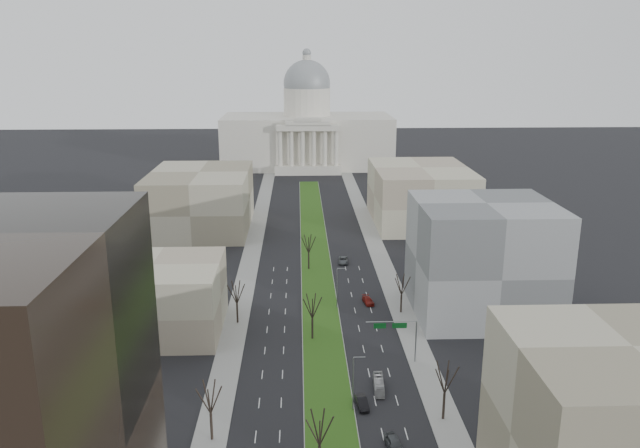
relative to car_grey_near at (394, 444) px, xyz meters
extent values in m
plane|color=black|center=(-8.67, 75.00, -0.83)|extent=(600.00, 600.00, 0.00)
cube|color=#999993|center=(-8.67, 74.00, -0.76)|extent=(8.00, 222.00, 0.15)
cube|color=#255115|center=(-8.67, 74.00, -0.66)|extent=(7.70, 221.70, 0.06)
cube|color=gray|center=(-26.17, 50.00, -0.76)|extent=(5.00, 330.00, 0.15)
cube|color=gray|center=(8.83, 50.00, -0.76)|extent=(5.00, 330.00, 0.15)
cube|color=beige|center=(-8.67, 225.00, 11.17)|extent=(80.00, 40.00, 24.00)
cube|color=beige|center=(-8.67, 202.00, 1.17)|extent=(30.00, 6.00, 4.00)
cube|color=beige|center=(-8.67, 202.00, 20.17)|extent=(28.00, 5.00, 2.50)
cube|color=beige|center=(-8.67, 202.00, 22.17)|extent=(20.00, 5.00, 1.80)
cube|color=beige|center=(-8.67, 202.00, 23.77)|extent=(12.00, 5.00, 1.60)
cylinder|color=beige|center=(-8.67, 225.00, 29.17)|extent=(22.00, 22.00, 14.00)
sphere|color=gray|center=(-8.67, 225.00, 38.17)|extent=(22.00, 22.00, 22.00)
cylinder|color=beige|center=(-8.67, 225.00, 49.17)|extent=(4.00, 4.00, 4.00)
sphere|color=gray|center=(-8.67, 225.00, 52.17)|extent=(4.00, 4.00, 4.00)
cylinder|color=beige|center=(-21.17, 202.00, 11.17)|extent=(2.00, 2.00, 16.00)
cylinder|color=beige|center=(-16.17, 202.00, 11.17)|extent=(2.00, 2.00, 16.00)
cylinder|color=beige|center=(-11.17, 202.00, 11.17)|extent=(2.00, 2.00, 16.00)
cylinder|color=beige|center=(-6.17, 202.00, 11.17)|extent=(2.00, 2.00, 16.00)
cylinder|color=beige|center=(-1.17, 202.00, 11.17)|extent=(2.00, 2.00, 16.00)
cylinder|color=beige|center=(3.83, 202.00, 11.17)|extent=(2.00, 2.00, 16.00)
cube|color=tan|center=(-41.67, 40.00, 6.17)|extent=(26.00, 22.00, 14.00)
cube|color=gray|center=(24.33, -13.00, 10.17)|extent=(26.00, 24.00, 22.00)
cube|color=slate|center=(25.33, 47.00, 11.17)|extent=(28.00, 26.00, 24.00)
cube|color=gray|center=(-43.67, 115.00, 8.17)|extent=(30.00, 40.00, 18.00)
cube|color=tan|center=(26.33, 120.00, 8.17)|extent=(30.00, 40.00, 18.00)
cylinder|color=black|center=(-25.87, 3.00, 1.33)|extent=(0.40, 0.40, 4.32)
cylinder|color=black|center=(-25.87, 43.00, 1.28)|extent=(0.40, 0.40, 4.22)
cylinder|color=black|center=(8.53, 7.00, 1.38)|extent=(0.40, 0.40, 4.42)
cylinder|color=black|center=(8.53, 47.00, 1.18)|extent=(0.40, 0.40, 4.03)
cylinder|color=black|center=(-10.67, 35.00, 1.33)|extent=(0.40, 0.40, 4.32)
cylinder|color=black|center=(-10.67, 75.00, 1.33)|extent=(0.40, 0.40, 4.32)
cylinder|color=gray|center=(-4.97, 10.00, 3.67)|extent=(0.20, 0.20, 9.00)
cylinder|color=gray|center=(-4.07, 10.00, 8.27)|extent=(1.80, 0.12, 0.12)
cylinder|color=gray|center=(-4.97, 50.00, 3.67)|extent=(0.20, 0.20, 9.00)
cylinder|color=gray|center=(-4.07, 50.00, 8.27)|extent=(1.80, 0.12, 0.12)
cylinder|color=gray|center=(7.53, 25.00, 3.17)|extent=(0.24, 0.24, 8.00)
cylinder|color=gray|center=(3.03, 25.00, 7.17)|extent=(9.00, 0.18, 0.18)
cube|color=#0C591E|center=(4.53, 25.08, 6.37)|extent=(2.60, 0.08, 1.00)
cube|color=#0C591E|center=(1.03, 25.08, 6.37)|extent=(2.20, 0.08, 1.00)
imported|color=#414548|center=(0.00, 0.00, 0.00)|extent=(2.75, 5.14, 1.66)
imported|color=black|center=(-3.47, 10.91, -0.08)|extent=(2.09, 4.69, 1.50)
imported|color=maroon|center=(2.06, 52.25, -0.15)|extent=(2.65, 4.92, 1.35)
imported|color=#4D5155|center=(-1.49, 79.72, -0.09)|extent=(2.86, 5.51, 1.48)
imported|color=silver|center=(-0.16, 15.95, 0.09)|extent=(1.99, 6.68, 1.84)
camera|label=1|loc=(-13.10, -75.49, 53.21)|focal=35.00mm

